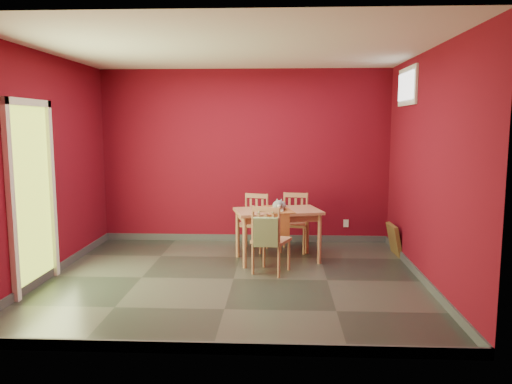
{
  "coord_description": "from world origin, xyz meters",
  "views": [
    {
      "loc": [
        0.55,
        -5.8,
        1.85
      ],
      "look_at": [
        0.25,
        0.45,
        1.0
      ],
      "focal_mm": 35.0,
      "sensor_mm": 36.0,
      "label": 1
    }
  ],
  "objects_px": {
    "chair_far_right": "(294,222)",
    "dining_table": "(278,216)",
    "tote_bag": "(266,232)",
    "picture_frame": "(394,240)",
    "chair_far_left": "(254,222)",
    "chair_near": "(270,239)",
    "cat": "(279,203)"
  },
  "relations": [
    {
      "from": "dining_table",
      "to": "chair_far_right",
      "type": "relative_size",
      "value": 1.49
    },
    {
      "from": "chair_far_left",
      "to": "chair_near",
      "type": "xyz_separation_m",
      "value": [
        0.26,
        -1.17,
        0.02
      ]
    },
    {
      "from": "chair_far_right",
      "to": "cat",
      "type": "relative_size",
      "value": 2.24
    },
    {
      "from": "dining_table",
      "to": "tote_bag",
      "type": "distance_m",
      "value": 0.82
    },
    {
      "from": "dining_table",
      "to": "chair_far_right",
      "type": "height_order",
      "value": "chair_far_right"
    },
    {
      "from": "chair_far_right",
      "to": "tote_bag",
      "type": "height_order",
      "value": "chair_far_right"
    },
    {
      "from": "dining_table",
      "to": "tote_bag",
      "type": "bearing_deg",
      "value": -99.99
    },
    {
      "from": "chair_near",
      "to": "tote_bag",
      "type": "height_order",
      "value": "chair_near"
    },
    {
      "from": "chair_far_right",
      "to": "picture_frame",
      "type": "distance_m",
      "value": 1.45
    },
    {
      "from": "chair_far_right",
      "to": "tote_bag",
      "type": "relative_size",
      "value": 2.02
    },
    {
      "from": "dining_table",
      "to": "cat",
      "type": "height_order",
      "value": "cat"
    },
    {
      "from": "chair_near",
      "to": "picture_frame",
      "type": "height_order",
      "value": "chair_near"
    },
    {
      "from": "chair_far_right",
      "to": "cat",
      "type": "height_order",
      "value": "cat"
    },
    {
      "from": "dining_table",
      "to": "tote_bag",
      "type": "height_order",
      "value": "tote_bag"
    },
    {
      "from": "chair_far_right",
      "to": "dining_table",
      "type": "bearing_deg",
      "value": -113.03
    },
    {
      "from": "dining_table",
      "to": "chair_far_right",
      "type": "xyz_separation_m",
      "value": [
        0.24,
        0.57,
        -0.19
      ]
    },
    {
      "from": "cat",
      "to": "picture_frame",
      "type": "bearing_deg",
      "value": -11.12
    },
    {
      "from": "tote_bag",
      "to": "picture_frame",
      "type": "xyz_separation_m",
      "value": [
        1.8,
        1.18,
        -0.35
      ]
    },
    {
      "from": "dining_table",
      "to": "cat",
      "type": "bearing_deg",
      "value": -70.33
    },
    {
      "from": "chair_far_left",
      "to": "chair_far_right",
      "type": "bearing_deg",
      "value": -0.31
    },
    {
      "from": "chair_far_right",
      "to": "chair_near",
      "type": "distance_m",
      "value": 1.22
    },
    {
      "from": "chair_far_left",
      "to": "picture_frame",
      "type": "bearing_deg",
      "value": -5.48
    },
    {
      "from": "chair_near",
      "to": "tote_bag",
      "type": "relative_size",
      "value": 2.07
    },
    {
      "from": "chair_far_right",
      "to": "cat",
      "type": "bearing_deg",
      "value": -109.74
    },
    {
      "from": "dining_table",
      "to": "chair_far_left",
      "type": "relative_size",
      "value": 1.51
    },
    {
      "from": "tote_bag",
      "to": "cat",
      "type": "height_order",
      "value": "cat"
    },
    {
      "from": "chair_far_right",
      "to": "picture_frame",
      "type": "height_order",
      "value": "chair_far_right"
    },
    {
      "from": "chair_far_left",
      "to": "cat",
      "type": "distance_m",
      "value": 0.82
    },
    {
      "from": "picture_frame",
      "to": "tote_bag",
      "type": "bearing_deg",
      "value": -146.79
    },
    {
      "from": "cat",
      "to": "chair_near",
      "type": "bearing_deg",
      "value": -127.35
    },
    {
      "from": "tote_bag",
      "to": "cat",
      "type": "xyz_separation_m",
      "value": [
        0.16,
        0.75,
        0.23
      ]
    },
    {
      "from": "tote_bag",
      "to": "picture_frame",
      "type": "distance_m",
      "value": 2.19
    }
  ]
}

